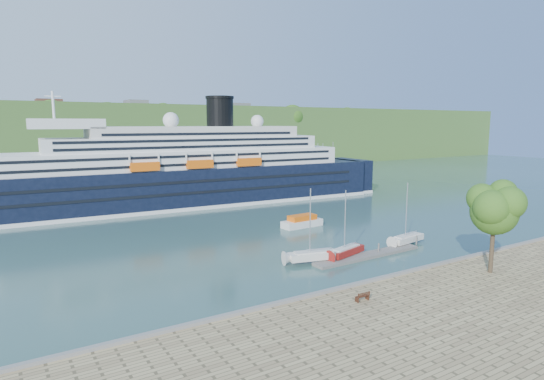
% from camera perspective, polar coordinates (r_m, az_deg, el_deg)
% --- Properties ---
extents(ground, '(400.00, 400.00, 0.00)m').
position_cam_1_polar(ground, '(52.91, 15.72, -11.12)').
color(ground, '#294941').
rests_on(ground, ground).
extents(far_hillside, '(400.00, 50.00, 24.00)m').
position_cam_1_polar(far_hillside, '(182.35, -19.99, 6.18)').
color(far_hillside, '#395D25').
rests_on(far_hillside, ground).
extents(quay_coping, '(220.00, 0.50, 0.30)m').
position_cam_1_polar(quay_coping, '(52.42, 15.94, -9.99)').
color(quay_coping, slate).
rests_on(quay_coping, promenade).
extents(cruise_ship, '(104.29, 20.40, 23.27)m').
position_cam_1_polar(cruise_ship, '(97.32, -12.46, 4.80)').
color(cruise_ship, black).
rests_on(cruise_ship, ground).
extents(park_bench, '(1.52, 0.67, 0.96)m').
position_cam_1_polar(park_bench, '(44.11, 11.25, -12.91)').
color(park_bench, '#4A2515').
rests_on(park_bench, promenade).
extents(promenade_tree, '(6.74, 6.74, 11.17)m').
position_cam_1_polar(promenade_tree, '(55.24, 26.06, -3.75)').
color(promenade_tree, '#2B5817').
rests_on(promenade_tree, promenade).
extents(floating_pontoon, '(17.22, 2.56, 0.38)m').
position_cam_1_polar(floating_pontoon, '(61.56, 11.97, -8.02)').
color(floating_pontoon, gray).
rests_on(floating_pontoon, ground).
extents(sailboat_white_near, '(7.26, 3.57, 9.04)m').
position_cam_1_polar(sailboat_white_near, '(56.85, 5.25, -4.73)').
color(sailboat_white_near, silver).
rests_on(sailboat_white_near, ground).
extents(sailboat_red, '(6.85, 3.52, 8.53)m').
position_cam_1_polar(sailboat_red, '(59.63, 9.39, -4.44)').
color(sailboat_red, maroon).
rests_on(sailboat_red, ground).
extents(sailboat_white_far, '(6.88, 2.83, 8.63)m').
position_cam_1_polar(sailboat_white_far, '(68.02, 16.72, -3.05)').
color(sailboat_white_far, silver).
rests_on(sailboat_white_far, ground).
extents(tender_launch, '(7.50, 2.97, 2.03)m').
position_cam_1_polar(tender_launch, '(77.12, 3.80, -3.89)').
color(tender_launch, '#EB5E0D').
rests_on(tender_launch, ground).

